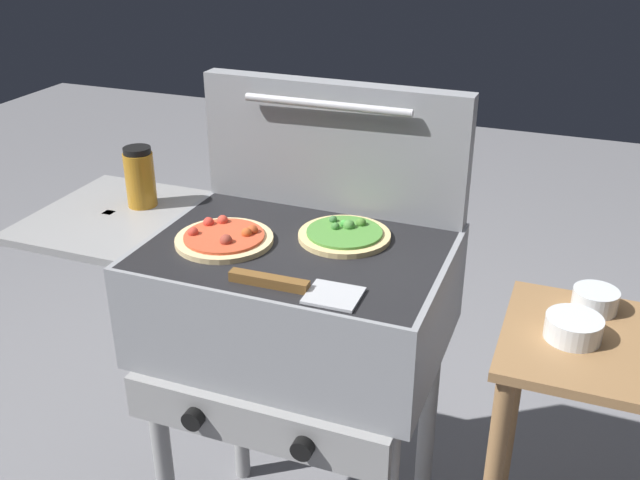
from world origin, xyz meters
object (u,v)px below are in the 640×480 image
pizza_pepperoni (224,238)px  spatula (295,287)px  pizza_veggie (345,234)px  sauce_jar (140,177)px  prep_table (601,442)px  topping_bowl_far (595,301)px  grill (292,303)px  topping_bowl_near (573,329)px

pizza_pepperoni → spatula: 0.26m
pizza_veggie → sauce_jar: (-0.51, -0.00, 0.06)m
prep_table → topping_bowl_far: topping_bowl_far is taller
grill → topping_bowl_near: 0.59m
spatula → grill: bearing=115.4°
pizza_veggie → prep_table: pizza_veggie is taller
pizza_pepperoni → spatula: size_ratio=0.80×
grill → topping_bowl_near: bearing=-0.7°
spatula → topping_bowl_far: (0.53, 0.29, -0.08)m
grill → topping_bowl_far: bearing=10.8°
grill → topping_bowl_far: grill is taller
prep_table → pizza_pepperoni: bearing=-176.9°
sauce_jar → prep_table: sauce_jar is taller
pizza_veggie → topping_bowl_far: bearing=5.0°
sauce_jar → spatula: (0.50, -0.25, -0.06)m
spatula → topping_bowl_far: 0.62m
pizza_veggie → pizza_pepperoni: size_ratio=0.95×
spatula → topping_bowl_far: spatula is taller
sauce_jar → prep_table: bearing=-3.5°
sauce_jar → spatula: 0.56m
pizza_veggie → pizza_pepperoni: bearing=-154.5°
sauce_jar → topping_bowl_near: sauce_jar is taller
pizza_pepperoni → spatula: (0.22, -0.14, -0.00)m
grill → pizza_pepperoni: 0.21m
grill → spatula: 0.25m
pizza_pepperoni → grill: bearing=16.1°
topping_bowl_far → spatula: bearing=-151.1°
pizza_veggie → topping_bowl_far: 0.53m
prep_table → topping_bowl_near: 0.27m
prep_table → grill: bearing=-179.6°
pizza_pepperoni → topping_bowl_near: bearing=2.6°
prep_table → topping_bowl_far: 0.29m
pizza_veggie → topping_bowl_far: size_ratio=2.19×
topping_bowl_far → pizza_pepperoni: bearing=-168.3°
sauce_jar → topping_bowl_far: 1.04m
topping_bowl_near → pizza_pepperoni: bearing=-177.4°
grill → topping_bowl_far: 0.63m
spatula → topping_bowl_near: spatula is taller
pizza_veggie → sauce_jar: 0.51m
grill → spatula: (0.08, -0.18, 0.15)m
grill → prep_table: grill is taller
pizza_pepperoni → prep_table: (0.81, 0.04, -0.34)m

